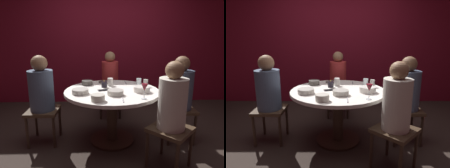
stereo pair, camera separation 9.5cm
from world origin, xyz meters
TOP-DOWN VIEW (x-y plane):
  - ground_plane at (0.00, 0.00)m, footprint 8.00×8.00m
  - back_wall at (0.00, 1.79)m, footprint 6.00×0.10m
  - dining_table at (0.00, 0.00)m, footprint 1.25×1.25m
  - seated_diner_left at (-0.92, 0.00)m, footprint 0.40×0.40m
  - seated_diner_back at (0.00, 0.91)m, footprint 0.40×0.40m
  - seated_diner_right at (0.92, 0.00)m, footprint 0.40×0.40m
  - seated_diner_front_right at (0.60, -0.60)m, footprint 0.57×0.57m
  - candle_holder at (-0.10, 0.15)m, footprint 0.08×0.08m
  - wine_glass at (0.35, -0.41)m, footprint 0.08×0.08m
  - dinner_plate at (-0.08, 0.45)m, footprint 0.22×0.22m
  - cell_phone at (-0.11, -0.02)m, footprint 0.15×0.10m
  - bowl_serving_large at (-0.17, -0.46)m, footprint 0.15×0.15m
  - bowl_salad_center at (-0.40, -0.16)m, footprint 0.20×0.20m
  - bowl_small_white at (0.03, -0.23)m, footprint 0.20×0.20m
  - bowl_sauce_side at (0.38, -0.11)m, footprint 0.21×0.21m
  - bowl_rice_portion at (-0.35, 0.30)m, footprint 0.16×0.16m
  - cup_near_candle at (0.41, 0.31)m, footprint 0.07×0.07m
  - cup_by_left_diner at (-0.02, 0.23)m, footprint 0.08×0.08m
  - cup_by_right_diner at (0.48, 0.17)m, footprint 0.06×0.06m
  - fork_near_plate at (0.22, 0.40)m, footprint 0.02×0.18m
  - knife_near_plate at (0.11, -0.44)m, footprint 0.02×0.18m

SIDE VIEW (x-z plane):
  - ground_plane at x=0.00m, z-range 0.00..0.00m
  - dining_table at x=0.00m, z-range 0.20..0.93m
  - seated_diner_back at x=0.00m, z-range 0.13..1.31m
  - seated_diner_right at x=0.92m, z-range 0.14..1.31m
  - seated_diner_front_right at x=0.60m, z-range 0.13..1.32m
  - fork_near_plate at x=0.22m, z-range 0.73..0.74m
  - knife_near_plate at x=0.11m, z-range 0.73..0.74m
  - seated_diner_left at x=-0.92m, z-range 0.14..1.33m
  - cell_phone at x=-0.11m, z-range 0.73..0.74m
  - dinner_plate at x=-0.08m, z-range 0.73..0.75m
  - bowl_salad_center at x=-0.40m, z-range 0.73..0.79m
  - bowl_small_white at x=0.03m, z-range 0.73..0.79m
  - bowl_rice_portion at x=-0.35m, z-range 0.73..0.80m
  - bowl_sauce_side at x=0.38m, z-range 0.73..0.80m
  - bowl_serving_large at x=-0.17m, z-range 0.73..0.80m
  - candle_holder at x=-0.10m, z-range 0.72..0.82m
  - cup_near_candle at x=0.41m, z-range 0.73..0.82m
  - cup_by_right_diner at x=0.48m, z-range 0.73..0.83m
  - cup_by_left_diner at x=-0.02m, z-range 0.73..0.84m
  - wine_glass at x=0.35m, z-range 0.77..0.95m
  - back_wall at x=0.00m, z-range 0.00..2.60m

